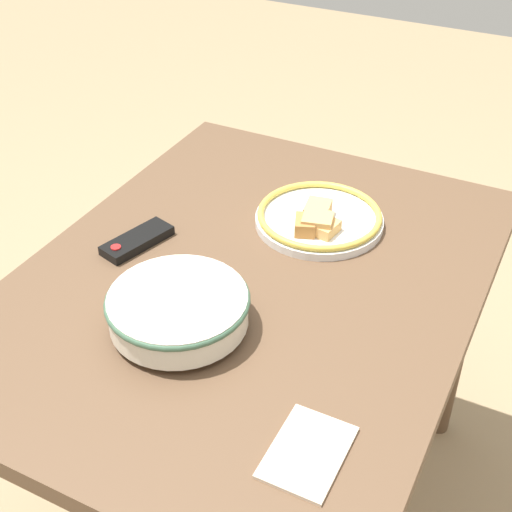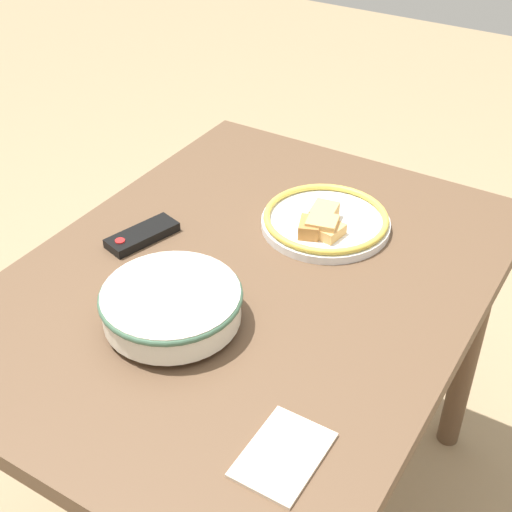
# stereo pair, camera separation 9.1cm
# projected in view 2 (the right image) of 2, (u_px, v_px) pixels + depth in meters

# --- Properties ---
(ground_plane) EXTENTS (8.00, 8.00, 0.00)m
(ground_plane) POSITION_uv_depth(u_px,v_px,m) (251.00, 509.00, 1.86)
(ground_plane) COLOR #9E8460
(dining_table) EXTENTS (1.13, 0.86, 0.77)m
(dining_table) POSITION_uv_depth(u_px,v_px,m) (249.00, 315.00, 1.46)
(dining_table) COLOR brown
(dining_table) RESTS_ON ground_plane
(noodle_bowl) EXTENTS (0.26, 0.26, 0.07)m
(noodle_bowl) POSITION_uv_depth(u_px,v_px,m) (172.00, 305.00, 1.27)
(noodle_bowl) COLOR silver
(noodle_bowl) RESTS_ON dining_table
(food_plate) EXTENTS (0.28, 0.28, 0.05)m
(food_plate) POSITION_uv_depth(u_px,v_px,m) (325.00, 221.00, 1.53)
(food_plate) COLOR white
(food_plate) RESTS_ON dining_table
(tv_remote) EXTENTS (0.17, 0.10, 0.02)m
(tv_remote) POSITION_uv_depth(u_px,v_px,m) (142.00, 235.00, 1.50)
(tv_remote) COLOR black
(tv_remote) RESTS_ON dining_table
(folded_napkin) EXTENTS (0.15, 0.11, 0.01)m
(folded_napkin) POSITION_uv_depth(u_px,v_px,m) (283.00, 455.00, 1.05)
(folded_napkin) COLOR beige
(folded_napkin) RESTS_ON dining_table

